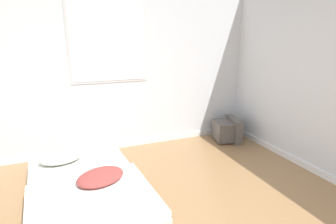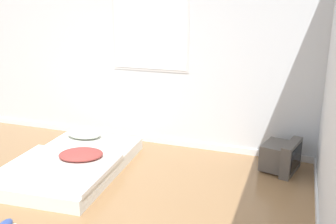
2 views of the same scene
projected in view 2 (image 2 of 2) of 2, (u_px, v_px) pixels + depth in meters
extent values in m
cube|color=silver|center=(133.00, 55.00, 5.43)|extent=(7.63, 0.06, 2.60)
cube|color=white|center=(134.00, 137.00, 5.75)|extent=(7.63, 0.02, 0.09)
cube|color=silver|center=(150.00, 30.00, 5.21)|extent=(1.15, 0.01, 1.15)
cube|color=white|center=(150.00, 30.00, 5.20)|extent=(1.08, 0.01, 1.08)
cube|color=silver|center=(73.00, 164.00, 4.69)|extent=(1.33, 1.96, 0.16)
ellipsoid|color=silver|center=(84.00, 133.00, 5.36)|extent=(0.54, 0.38, 0.14)
cube|color=silver|center=(57.00, 168.00, 4.33)|extent=(1.30, 1.18, 0.05)
ellipsoid|color=#993D38|center=(81.00, 154.00, 4.56)|extent=(0.65, 0.58, 0.11)
cube|color=#56514C|center=(275.00, 155.00, 4.70)|extent=(0.37, 0.48, 0.32)
cube|color=#56514C|center=(291.00, 158.00, 4.59)|extent=(0.24, 0.54, 0.40)
cube|color=black|center=(296.00, 158.00, 4.56)|extent=(0.11, 0.42, 0.29)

